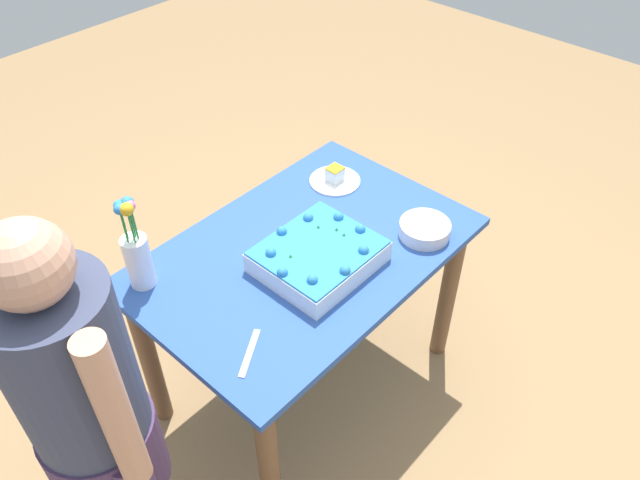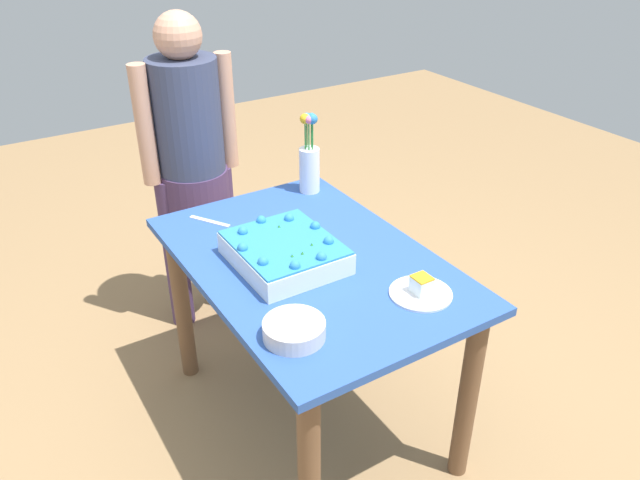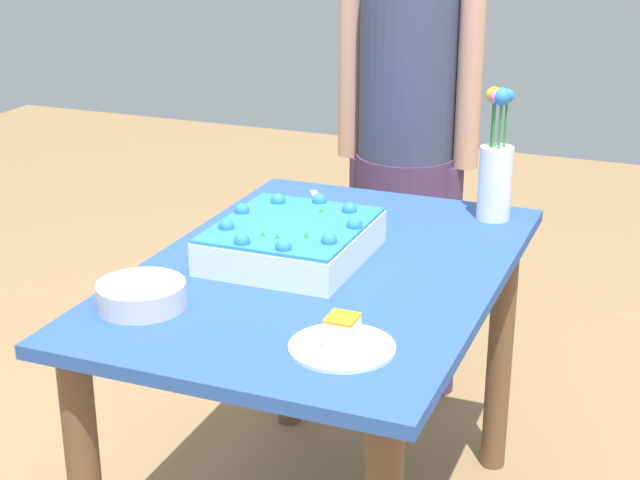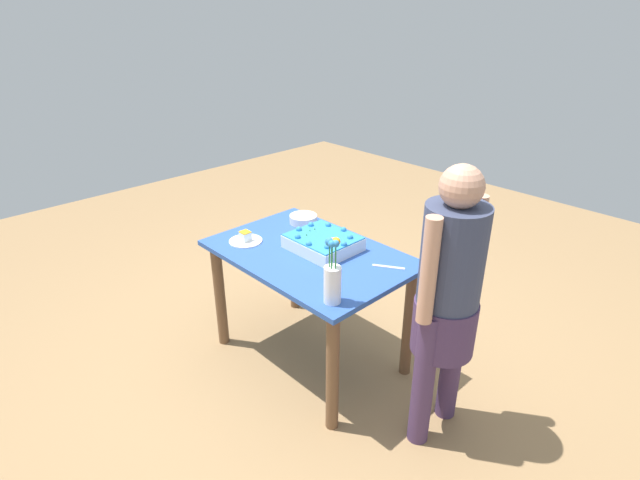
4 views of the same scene
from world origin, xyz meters
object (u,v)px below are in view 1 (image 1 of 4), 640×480
object	(u,v)px
sheet_cake	(318,256)
flower_vase	(137,253)
cake_knife	(250,353)
fruit_bowl	(425,229)
serving_plate_with_slice	(335,178)
person_standing	(90,413)

from	to	relation	value
sheet_cake	flower_vase	size ratio (longest dim) A/B	1.11
cake_knife	flower_vase	bearing A→B (deg)	62.55
sheet_cake	fruit_bowl	world-z (taller)	sheet_cake
sheet_cake	cake_knife	distance (m)	0.44
serving_plate_with_slice	flower_vase	distance (m)	0.87
sheet_cake	fruit_bowl	size ratio (longest dim) A/B	2.08
cake_knife	fruit_bowl	bearing A→B (deg)	-36.83
cake_knife	serving_plate_with_slice	bearing A→B (deg)	-6.66
sheet_cake	cake_knife	xyz separation A→B (m)	(0.42, 0.10, -0.04)
cake_knife	person_standing	distance (m)	0.47
cake_knife	flower_vase	distance (m)	0.50
fruit_bowl	cake_knife	bearing A→B (deg)	-5.36
sheet_cake	fruit_bowl	distance (m)	0.42
flower_vase	person_standing	distance (m)	0.56
sheet_cake	person_standing	bearing A→B (deg)	-0.66
serving_plate_with_slice	person_standing	bearing A→B (deg)	11.83
serving_plate_with_slice	flower_vase	world-z (taller)	flower_vase
flower_vase	person_standing	xyz separation A→B (m)	(0.42, 0.37, -0.05)
serving_plate_with_slice	fruit_bowl	size ratio (longest dim) A/B	1.11
fruit_bowl	person_standing	xyz separation A→B (m)	(1.25, -0.19, 0.06)
sheet_cake	flower_vase	bearing A→B (deg)	-39.61
sheet_cake	person_standing	distance (m)	0.88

